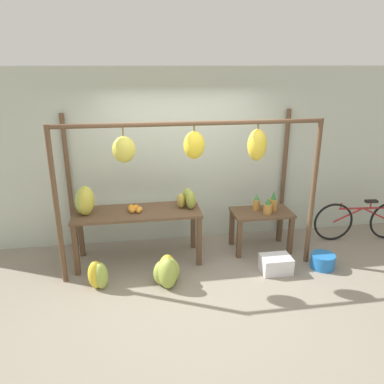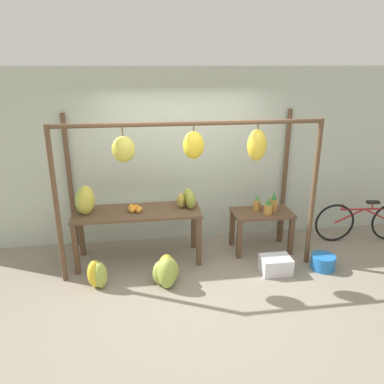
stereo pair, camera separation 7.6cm
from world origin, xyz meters
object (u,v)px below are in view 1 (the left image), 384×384
Objects in this scene: pineapple_cluster at (267,204)px; blue_bucket at (323,261)px; banana_pile_on_table at (85,201)px; fruit_crate_white at (276,264)px; banana_pile_ground_left at (98,275)px; banana_pile_ground_right at (167,271)px; papaya_pile at (188,199)px; orange_pile at (134,209)px; parked_bicycle at (361,220)px.

blue_bucket is at bearing -47.22° from pineapple_cluster.
banana_pile_on_table is 0.96× the size of fruit_crate_white.
banana_pile_ground_left is 0.90m from banana_pile_ground_right.
papaya_pile reaches higher than banana_pile_ground_right.
orange_pile is 0.61× the size of pineapple_cluster.
banana_pile_ground_right is at bearing -165.80° from parked_bicycle.
fruit_crate_white is (2.47, 0.03, -0.08)m from banana_pile_ground_left.
banana_pile_ground_left is 0.94× the size of fruit_crate_white.
banana_pile_ground_right reaches higher than fruit_crate_white.
banana_pile_ground_left is at bearing -75.81° from banana_pile_on_table.
banana_pile_on_table is 0.25× the size of parked_bicycle.
papaya_pile is (-1.88, 0.68, 0.82)m from blue_bucket.
orange_pile is at bearing -3.24° from banana_pile_on_table.
pineapple_cluster is 1.24m from papaya_pile.
banana_pile_ground_right is at bearing -2.51° from banana_pile_ground_left.
parked_bicycle is at bearing 36.12° from blue_bucket.
orange_pile is 1.03m from banana_pile_ground_right.
orange_pile reaches higher than fruit_crate_white.
pineapple_cluster reaches higher than banana_pile_ground_right.
banana_pile_ground_right is 1.55× the size of blue_bucket.
orange_pile is 0.42× the size of banana_pile_ground_right.
parked_bicycle reaches higher than fruit_crate_white.
orange_pile reaches higher than blue_bucket.
papaya_pile is at bearing -179.04° from pineapple_cluster.
banana_pile_on_table is 4.47m from parked_bicycle.
fruit_crate_white is (1.56, 0.07, -0.07)m from banana_pile_ground_right.
banana_pile_ground_left is (-0.51, -0.66, -0.64)m from orange_pile.
parked_bicycle reaches higher than banana_pile_ground_right.
papaya_pile is (-1.23, -0.02, 0.15)m from pineapple_cluster.
pineapple_cluster reaches higher than parked_bicycle.
parked_bicycle is (1.78, 0.78, 0.23)m from fruit_crate_white.
banana_pile_ground_right is (0.90, -0.04, -0.00)m from banana_pile_ground_left.
fruit_crate_white is at bearing -179.99° from blue_bucket.
banana_pile_ground_left is at bearing -127.45° from orange_pile.
banana_pile_on_table is 2.72m from pineapple_cluster.
banana_pile_on_table is 3.54m from blue_bucket.
papaya_pile is (0.79, 0.05, 0.09)m from orange_pile.
blue_bucket is at bearing -143.88° from parked_bicycle.
pineapple_cluster is at bearing 16.07° from banana_pile_ground_left.
papaya_pile reaches higher than orange_pile.
orange_pile is 0.80m from papaya_pile.
banana_pile_on_table is 1.02× the size of banana_pile_ground_left.
banana_pile_ground_left is 1.65m from papaya_pile.
banana_pile_ground_left is 4.33m from parked_bicycle.
banana_pile_ground_right is 0.33× the size of parked_bicycle.
pineapple_cluster is at bearing 84.29° from fruit_crate_white.
orange_pile is at bearing 119.26° from banana_pile_ground_right.
fruit_crate_white is (-0.07, -0.70, -0.65)m from pineapple_cluster.
banana_pile_on_table is at bearing 104.19° from banana_pile_ground_left.
banana_pile_ground_right is 2.28m from blue_bucket.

